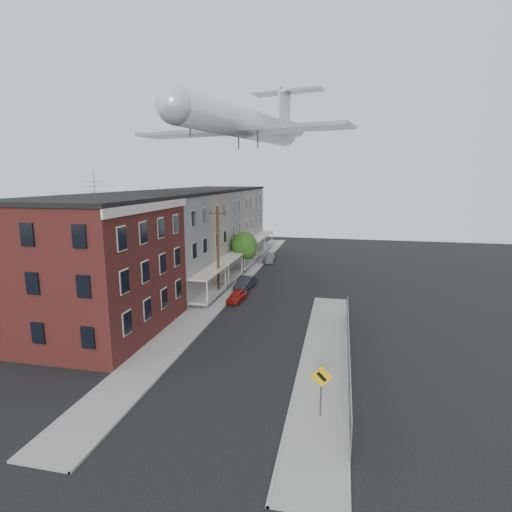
{
  "coord_description": "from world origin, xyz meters",
  "views": [
    {
      "loc": [
        6.24,
        -19.14,
        11.7
      ],
      "look_at": [
        0.83,
        6.03,
        6.66
      ],
      "focal_mm": 28.0,
      "sensor_mm": 36.0,
      "label": 1
    }
  ],
  "objects": [
    {
      "name": "warning_sign",
      "position": [
        5.6,
        -1.03,
        1.88
      ],
      "size": [
        1.1,
        0.11,
        2.8
      ],
      "color": "#515156",
      "rests_on": "ground"
    },
    {
      "name": "corner_building",
      "position": [
        -12.0,
        7.0,
        5.16
      ],
      "size": [
        10.31,
        12.3,
        12.15
      ],
      "color": "#3D1613",
      "rests_on": "ground"
    },
    {
      "name": "utility_pole",
      "position": [
        -5.6,
        18.0,
        4.67
      ],
      "size": [
        1.8,
        0.26,
        9.0
      ],
      "color": "black",
      "rests_on": "ground"
    },
    {
      "name": "sidewalk_left",
      "position": [
        -5.5,
        24.0,
        0.06
      ],
      "size": [
        3.0,
        62.0,
        0.12
      ],
      "primitive_type": "cube",
      "color": "gray",
      "rests_on": "ground"
    },
    {
      "name": "curb_right",
      "position": [
        4.05,
        6.0,
        0.07
      ],
      "size": [
        0.15,
        26.0,
        0.14
      ],
      "primitive_type": "cube",
      "color": "gray",
      "rests_on": "ground"
    },
    {
      "name": "row_house_e",
      "position": [
        -11.96,
        44.5,
        5.13
      ],
      "size": [
        11.98,
        7.0,
        10.3
      ],
      "color": "slate",
      "rests_on": "ground"
    },
    {
      "name": "chainlink_fence",
      "position": [
        7.0,
        5.0,
        1.0
      ],
      "size": [
        0.06,
        18.06,
        1.9
      ],
      "color": "gray",
      "rests_on": "ground"
    },
    {
      "name": "row_house_a",
      "position": [
        -11.96,
        16.5,
        5.13
      ],
      "size": [
        11.98,
        7.0,
        10.3
      ],
      "color": "slate",
      "rests_on": "ground"
    },
    {
      "name": "sidewalk_right",
      "position": [
        5.5,
        6.0,
        0.06
      ],
      "size": [
        3.0,
        26.0,
        0.12
      ],
      "primitive_type": "cube",
      "color": "gray",
      "rests_on": "ground"
    },
    {
      "name": "ground",
      "position": [
        0.0,
        0.0,
        0.0
      ],
      "size": [
        120.0,
        120.0,
        0.0
      ],
      "primitive_type": "plane",
      "color": "black",
      "rests_on": "ground"
    },
    {
      "name": "car_far",
      "position": [
        -3.6,
        35.24,
        0.57
      ],
      "size": [
        1.89,
        4.05,
        1.14
      ],
      "primitive_type": "imported",
      "rotation": [
        0.0,
        0.0,
        0.07
      ],
      "color": "slate",
      "rests_on": "ground"
    },
    {
      "name": "car_near",
      "position": [
        -3.32,
        16.55,
        0.55
      ],
      "size": [
        1.58,
        3.33,
        1.1
      ],
      "primitive_type": "imported",
      "rotation": [
        0.0,
        0.0,
        -0.09
      ],
      "color": "maroon",
      "rests_on": "ground"
    },
    {
      "name": "row_house_c",
      "position": [
        -11.96,
        30.5,
        5.13
      ],
      "size": [
        11.98,
        7.0,
        10.3
      ],
      "color": "slate",
      "rests_on": "ground"
    },
    {
      "name": "street_tree",
      "position": [
        -5.27,
        27.92,
        3.45
      ],
      "size": [
        3.22,
        3.2,
        5.2
      ],
      "color": "black",
      "rests_on": "ground"
    },
    {
      "name": "curb_left",
      "position": [
        -4.05,
        24.0,
        0.07
      ],
      "size": [
        0.15,
        62.0,
        0.14
      ],
      "primitive_type": "cube",
      "color": "gray",
      "rests_on": "ground"
    },
    {
      "name": "airplane",
      "position": [
        -3.83,
        22.92,
        17.27
      ],
      "size": [
        23.16,
        26.47,
        7.62
      ],
      "color": "silver",
      "rests_on": "ground"
    },
    {
      "name": "row_house_d",
      "position": [
        -11.96,
        37.5,
        5.13
      ],
      "size": [
        11.98,
        7.0,
        10.3
      ],
      "color": "#6D6257",
      "rests_on": "ground"
    },
    {
      "name": "car_mid",
      "position": [
        -3.6,
        21.05,
        0.64
      ],
      "size": [
        1.76,
        4.01,
        1.28
      ],
      "primitive_type": "imported",
      "rotation": [
        0.0,
        0.0,
        -0.1
      ],
      "color": "black",
      "rests_on": "ground"
    },
    {
      "name": "row_house_b",
      "position": [
        -11.96,
        23.5,
        5.13
      ],
      "size": [
        11.98,
        7.0,
        10.3
      ],
      "color": "#6D6257",
      "rests_on": "ground"
    }
  ]
}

